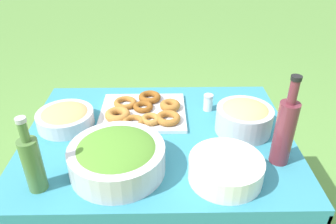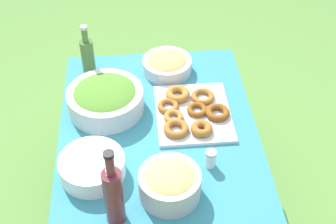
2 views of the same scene
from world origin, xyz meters
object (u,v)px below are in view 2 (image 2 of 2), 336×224
Objects in this scene: salad_bowl at (105,98)px; wine_bottle at (114,195)px; pasta_bowl at (170,183)px; bread_bowl at (167,64)px; donut_platter at (191,112)px; olive_oil_bottle at (88,57)px; plate_stack at (92,167)px.

wine_bottle reaches higher than salad_bowl.
pasta_bowl is 0.67× the size of wine_bottle.
bread_bowl is (0.87, -0.26, -0.10)m from wine_bottle.
donut_platter is 0.35m from bread_bowl.
olive_oil_bottle is at bearing 90.13° from bread_bowl.
bread_bowl is (0.34, 0.08, 0.02)m from donut_platter.
salad_bowl is 0.61m from wine_bottle.
plate_stack is at bearing 172.78° from salad_bowl.
olive_oil_bottle is 1.15× the size of bread_bowl.
pasta_bowl reaches higher than donut_platter.
plate_stack is at bearing 22.81° from wine_bottle.
donut_platter is 1.51× the size of plate_stack.
donut_platter is at bearing -166.33° from bread_bowl.
salad_bowl is 0.57m from pasta_bowl.
salad_bowl is 1.22× the size of olive_oil_bottle.
olive_oil_bottle reaches higher than donut_platter.
olive_oil_bottle is (0.77, 0.33, 0.04)m from pasta_bowl.
plate_stack reaches higher than donut_platter.
plate_stack is 0.92× the size of olive_oil_bottle.
pasta_bowl is 0.84m from olive_oil_bottle.
salad_bowl reaches higher than plate_stack.
plate_stack is 0.74× the size of wine_bottle.
donut_platter is 1.39× the size of olive_oil_bottle.
wine_bottle is 0.91m from bread_bowl.
plate_stack is (-0.38, 0.05, -0.02)m from salad_bowl.
olive_oil_bottle is at bearing 54.24° from donut_platter.
salad_bowl is at bearing 25.93° from pasta_bowl.
plate_stack is at bearing 125.46° from donut_platter.
bread_bowl is at bearing 13.67° from donut_platter.
olive_oil_bottle reaches higher than salad_bowl.
bread_bowl is at bearing -16.60° from wine_bottle.
wine_bottle is (-0.22, -0.09, 0.10)m from plate_stack.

